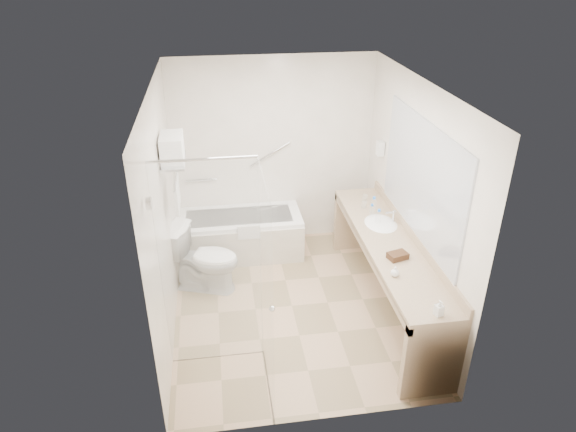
{
  "coord_description": "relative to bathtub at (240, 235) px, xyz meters",
  "views": [
    {
      "loc": [
        -0.74,
        -4.64,
        3.61
      ],
      "look_at": [
        0.0,
        0.3,
        1.0
      ],
      "focal_mm": 32.0,
      "sensor_mm": 36.0,
      "label": 1
    }
  ],
  "objects": [
    {
      "name": "floor",
      "position": [
        0.5,
        -1.24,
        -0.28
      ],
      "size": [
        3.2,
        3.2,
        0.0
      ],
      "primitive_type": "plane",
      "color": "tan",
      "rests_on": "ground"
    },
    {
      "name": "wall_left",
      "position": [
        -0.8,
        -1.24,
        0.97
      ],
      "size": [
        0.1,
        3.2,
        2.5
      ],
      "primitive_type": "cube",
      "color": "white",
      "rests_on": "ground"
    },
    {
      "name": "soap_bottle_b",
      "position": [
        1.36,
        -2.02,
        0.62
      ],
      "size": [
        0.1,
        0.12,
        0.08
      ],
      "primitive_type": "imported",
      "rotation": [
        0.0,
        0.0,
        -0.23
      ],
      "color": "silver",
      "rests_on": "vanity_counter"
    },
    {
      "name": "grab_bar_short",
      "position": [
        -0.45,
        0.32,
        0.67
      ],
      "size": [
        0.4,
        0.03,
        0.03
      ],
      "primitive_type": "cylinder",
      "rotation": [
        0.0,
        1.57,
        0.0
      ],
      "color": "silver",
      "rests_on": "wall_back"
    },
    {
      "name": "wall_back",
      "position": [
        0.5,
        0.36,
        0.97
      ],
      "size": [
        2.6,
        0.1,
        2.5
      ],
      "primitive_type": "cube",
      "color": "white",
      "rests_on": "ground"
    },
    {
      "name": "water_bottle_left",
      "position": [
        1.51,
        -1.02,
        0.67
      ],
      "size": [
        0.06,
        0.06,
        0.2
      ],
      "rotation": [
        0.0,
        0.0,
        0.13
      ],
      "color": "silver",
      "rests_on": "vanity_counter"
    },
    {
      "name": "faucet",
      "position": [
        1.7,
        -0.99,
        0.65
      ],
      "size": [
        0.03,
        0.03,
        0.14
      ],
      "primitive_type": "cylinder",
      "color": "silver",
      "rests_on": "vanity_counter"
    },
    {
      "name": "wall_front",
      "position": [
        0.5,
        -2.84,
        0.97
      ],
      "size": [
        2.6,
        0.1,
        2.5
      ],
      "primitive_type": "cube",
      "color": "white",
      "rests_on": "ground"
    },
    {
      "name": "grab_bar_long",
      "position": [
        0.45,
        0.32,
        0.97
      ],
      "size": [
        0.53,
        0.03,
        0.33
      ],
      "primitive_type": "cylinder",
      "rotation": [
        0.0,
        1.05,
        0.0
      ],
      "color": "silver",
      "rests_on": "wall_back"
    },
    {
      "name": "water_bottle_mid",
      "position": [
        1.48,
        -0.86,
        0.66
      ],
      "size": [
        0.06,
        0.06,
        0.19
      ],
      "rotation": [
        0.0,
        0.0,
        0.1
      ],
      "color": "silver",
      "rests_on": "vanity_counter"
    },
    {
      "name": "toilet",
      "position": [
        -0.45,
        -0.72,
        0.12
      ],
      "size": [
        0.91,
        0.7,
        0.79
      ],
      "primitive_type": "imported",
      "rotation": [
        0.0,
        0.0,
        1.23
      ],
      "color": "white",
      "rests_on": "floor"
    },
    {
      "name": "soap_bottle_a",
      "position": [
        1.54,
        -2.64,
        0.61
      ],
      "size": [
        0.1,
        0.16,
        0.07
      ],
      "primitive_type": "imported",
      "rotation": [
        0.0,
        0.0,
        0.28
      ],
      "color": "silver",
      "rests_on": "vanity_counter"
    },
    {
      "name": "vanity_counter",
      "position": [
        1.52,
        -1.39,
        0.36
      ],
      "size": [
        0.55,
        2.7,
        0.95
      ],
      "color": "tan",
      "rests_on": "floor"
    },
    {
      "name": "wall_right",
      "position": [
        1.8,
        -1.24,
        0.97
      ],
      "size": [
        0.1,
        3.2,
        2.5
      ],
      "primitive_type": "cube",
      "color": "white",
      "rests_on": "ground"
    },
    {
      "name": "amenity_basket",
      "position": [
        1.49,
        -1.73,
        0.61
      ],
      "size": [
        0.22,
        0.18,
        0.06
      ],
      "primitive_type": "cube",
      "rotation": [
        0.0,
        0.0,
        0.27
      ],
      "color": "#492C1A",
      "rests_on": "vanity_counter"
    },
    {
      "name": "drinking_glass_near",
      "position": [
        1.54,
        -0.4,
        0.61
      ],
      "size": [
        0.07,
        0.07,
        0.08
      ],
      "primitive_type": "cylinder",
      "rotation": [
        0.0,
        0.0,
        -0.17
      ],
      "color": "silver",
      "rests_on": "vanity_counter"
    },
    {
      "name": "mirror",
      "position": [
        1.79,
        -1.39,
        1.27
      ],
      "size": [
        0.02,
        2.0,
        1.2
      ],
      "primitive_type": "cube",
      "color": "#B4B8C0",
      "rests_on": "wall_right"
    },
    {
      "name": "hairdryer_unit",
      "position": [
        1.75,
        -0.19,
        1.17
      ],
      "size": [
        0.08,
        0.1,
        0.18
      ],
      "primitive_type": "cube",
      "color": "silver",
      "rests_on": "wall_right"
    },
    {
      "name": "ceiling",
      "position": [
        0.5,
        -1.24,
        2.22
      ],
      "size": [
        2.6,
        3.2,
        0.1
      ],
      "primitive_type": "cube",
      "color": "silver",
      "rests_on": "wall_back"
    },
    {
      "name": "shower_enclosure",
      "position": [
        -0.13,
        -2.16,
        0.79
      ],
      "size": [
        0.96,
        0.91,
        2.11
      ],
      "color": "silver",
      "rests_on": "floor"
    },
    {
      "name": "drinking_glass_far",
      "position": [
        1.48,
        -0.58,
        0.61
      ],
      "size": [
        0.07,
        0.07,
        0.08
      ],
      "primitive_type": "cylinder",
      "rotation": [
        0.0,
        0.0,
        -0.23
      ],
      "color": "silver",
      "rests_on": "vanity_counter"
    },
    {
      "name": "bathtub",
      "position": [
        0.0,
        0.0,
        0.0
      ],
      "size": [
        1.6,
        0.73,
        0.59
      ],
      "color": "white",
      "rests_on": "floor"
    },
    {
      "name": "water_bottle_right",
      "position": [
        1.54,
        -0.73,
        0.67
      ],
      "size": [
        0.07,
        0.07,
        0.21
      ],
      "rotation": [
        0.0,
        0.0,
        -0.35
      ],
      "color": "silver",
      "rests_on": "vanity_counter"
    },
    {
      "name": "sink",
      "position": [
        1.55,
        -0.99,
        0.54
      ],
      "size": [
        0.4,
        0.52,
        0.14
      ],
      "primitive_type": "ellipsoid",
      "color": "white",
      "rests_on": "vanity_counter"
    },
    {
      "name": "towel_shelf",
      "position": [
        -0.67,
        -0.89,
        1.48
      ],
      "size": [
        0.24,
        0.55,
        0.81
      ],
      "color": "silver",
      "rests_on": "wall_left"
    }
  ]
}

